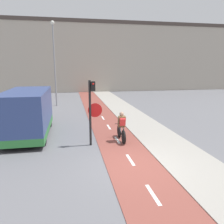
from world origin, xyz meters
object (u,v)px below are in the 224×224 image
traffic_light_pole (92,106)px  van (28,114)px  cyclist_near (122,127)px  street_lamp_far (54,56)px

traffic_light_pole → van: bearing=146.6°
traffic_light_pole → cyclist_near: traffic_light_pole is taller
street_lamp_far → van: 10.02m
traffic_light_pole → van: 3.98m
street_lamp_far → traffic_light_pole: bearing=-78.7°
traffic_light_pole → van: size_ratio=0.60×
traffic_light_pole → street_lamp_far: 12.05m
street_lamp_far → cyclist_near: size_ratio=4.59×
street_lamp_far → van: size_ratio=1.50×
traffic_light_pole → cyclist_near: 1.98m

